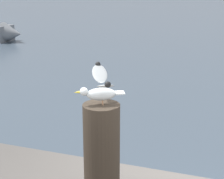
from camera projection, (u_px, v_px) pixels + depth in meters
name	position (u px, v px, depth m)	size (l,w,h in m)	color
mooring_post	(102.00, 152.00, 3.04)	(0.29, 0.29, 0.80)	#382D23
seagull	(101.00, 88.00, 2.88)	(0.40, 0.61, 0.27)	tan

